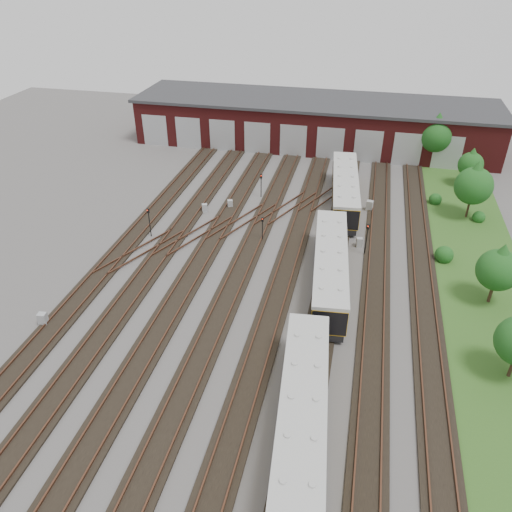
# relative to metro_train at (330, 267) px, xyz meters

# --- Properties ---
(ground) EXTENTS (120.00, 120.00, 0.00)m
(ground) POSITION_rel_metro_train_xyz_m (-6.00, -4.57, -1.92)
(ground) COLOR #4E4A48
(ground) RESTS_ON ground
(track_network) EXTENTS (30.40, 70.00, 0.33)m
(track_network) POSITION_rel_metro_train_xyz_m (-6.17, -3.98, -1.81)
(track_network) COLOR black
(track_network) RESTS_ON ground
(maintenance_shed) EXTENTS (51.00, 12.50, 6.35)m
(maintenance_shed) POSITION_rel_metro_train_xyz_m (-6.01, 35.40, 1.29)
(maintenance_shed) COLOR #571516
(maintenance_shed) RESTS_ON ground
(grass_verge) EXTENTS (8.00, 55.00, 0.05)m
(grass_verge) POSITION_rel_metro_train_xyz_m (13.00, 5.43, -1.89)
(grass_verge) COLOR #2D531B
(grass_verge) RESTS_ON ground
(metro_train) EXTENTS (4.06, 47.19, 3.10)m
(metro_train) POSITION_rel_metro_train_xyz_m (0.00, 0.00, 0.00)
(metro_train) COLOR black
(metro_train) RESTS_ON ground
(signal_mast_0) EXTENTS (0.26, 0.25, 3.09)m
(signal_mast_0) POSITION_rel_metro_train_xyz_m (-18.32, 4.57, 0.04)
(signal_mast_0) COLOR black
(signal_mast_0) RESTS_ON ground
(signal_mast_1) EXTENTS (0.28, 0.26, 2.81)m
(signal_mast_1) POSITION_rel_metro_train_xyz_m (-9.49, 16.00, -0.10)
(signal_mast_1) COLOR black
(signal_mast_1) RESTS_ON ground
(signal_mast_2) EXTENTS (0.24, 0.22, 2.60)m
(signal_mast_2) POSITION_rel_metro_train_xyz_m (-7.20, 6.21, -0.24)
(signal_mast_2) COLOR black
(signal_mast_2) RESTS_ON ground
(signal_mast_3) EXTENTS (0.27, 0.25, 3.26)m
(signal_mast_3) POSITION_rel_metro_train_xyz_m (2.81, 5.82, 0.15)
(signal_mast_3) COLOR black
(signal_mast_3) RESTS_ON ground
(relay_cabinet_0) EXTENTS (0.69, 0.60, 1.07)m
(relay_cabinet_0) POSITION_rel_metro_train_xyz_m (-21.00, -10.08, -1.38)
(relay_cabinet_0) COLOR #9A9D9F
(relay_cabinet_0) RESTS_ON ground
(relay_cabinet_1) EXTENTS (0.69, 0.64, 0.92)m
(relay_cabinet_1) POSITION_rel_metro_train_xyz_m (-12.24, 12.49, -1.46)
(relay_cabinet_1) COLOR #9A9D9F
(relay_cabinet_1) RESTS_ON ground
(relay_cabinet_2) EXTENTS (0.71, 0.67, 0.95)m
(relay_cabinet_2) POSITION_rel_metro_train_xyz_m (-14.67, 10.85, -1.45)
(relay_cabinet_2) COLOR #9A9D9F
(relay_cabinet_2) RESTS_ON ground
(relay_cabinet_3) EXTENTS (0.80, 0.71, 1.14)m
(relay_cabinet_3) POSITION_rel_metro_train_xyz_m (2.90, 15.28, -1.35)
(relay_cabinet_3) COLOR #9A9D9F
(relay_cabinet_3) RESTS_ON ground
(relay_cabinet_4) EXTENTS (0.64, 0.56, 0.94)m
(relay_cabinet_4) POSITION_rel_metro_train_xyz_m (2.21, 7.22, -1.45)
(relay_cabinet_4) COLOR #9A9D9F
(relay_cabinet_4) RESTS_ON ground
(tree_0) EXTENTS (4.24, 4.24, 7.03)m
(tree_0) POSITION_rel_metro_train_xyz_m (10.33, 30.43, 2.60)
(tree_0) COLOR #322316
(tree_0) RESTS_ON ground
(tree_1) EXTENTS (2.93, 2.93, 4.85)m
(tree_1) POSITION_rel_metro_train_xyz_m (14.10, 24.47, 1.19)
(tree_1) COLOR #322316
(tree_1) RESTS_ON ground
(tree_2) EXTENTS (3.91, 3.91, 6.47)m
(tree_2) POSITION_rel_metro_train_xyz_m (13.14, 15.95, 2.24)
(tree_2) COLOR #322316
(tree_2) RESTS_ON ground
(tree_3) EXTENTS (3.37, 3.37, 5.58)m
(tree_3) POSITION_rel_metro_train_xyz_m (13.11, 0.68, 1.67)
(tree_3) COLOR #322316
(tree_3) RESTS_ON ground
(bush_0) EXTENTS (1.69, 1.69, 1.69)m
(bush_0) POSITION_rel_metro_train_xyz_m (10.00, 6.47, -1.07)
(bush_0) COLOR #154C16
(bush_0) RESTS_ON ground
(bush_1) EXTENTS (1.41, 1.41, 1.41)m
(bush_1) POSITION_rel_metro_train_xyz_m (10.09, 18.70, -1.22)
(bush_1) COLOR #154C16
(bush_1) RESTS_ON ground
(bush_2) EXTENTS (1.32, 1.32, 1.32)m
(bush_2) POSITION_rel_metro_train_xyz_m (14.28, 15.32, -1.26)
(bush_2) COLOR #154C16
(bush_2) RESTS_ON ground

